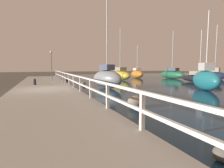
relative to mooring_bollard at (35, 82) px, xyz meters
The scene contains 16 objects.
ground_plane 3.51m from the mooring_bollard, 78.49° to the right, with size 120.00×120.00×0.00m, color #4C473D.
dock_walkway 3.49m from the mooring_bollard, 78.49° to the right, with size 4.20×36.00×0.35m.
railing 4.35m from the mooring_bollard, 51.54° to the right, with size 0.10×32.50×0.95m.
boulder_water_edge 9.27m from the mooring_bollard, 65.91° to the left, with size 0.58×0.52×0.43m.
boulder_near_dock 4.54m from the mooring_bollard, 13.26° to the left, with size 0.52×0.47×0.39m.
boulder_upstream 14.45m from the mooring_bollard, 74.93° to the right, with size 0.44×0.40×0.33m.
boulder_downstream 10.33m from the mooring_bollard, 64.56° to the right, with size 0.75×0.67×0.56m.
mooring_bollard is the anchor object (origin of this frame).
dock_lamp 5.64m from the mooring_bollard, 71.26° to the left, with size 0.28×0.28×3.34m.
sailboat_yellow 12.73m from the mooring_bollard, 30.46° to the left, with size 2.32×4.56×7.22m.
sailboat_green 20.84m from the mooring_bollard, 16.97° to the left, with size 1.86×4.86×7.50m.
sailboat_teal 14.08m from the mooring_bollard, 25.61° to the right, with size 2.28×3.61×6.20m.
sailboat_gray 6.15m from the mooring_bollard, 18.48° to the right, with size 2.52×3.61×7.94m.
sailboat_black 17.70m from the mooring_bollard, ahead, with size 2.05×6.09×6.05m.
sailboat_navy 24.22m from the mooring_bollard, ahead, with size 1.96×3.26×7.85m.
sailboat_orange 18.34m from the mooring_bollard, 31.67° to the left, with size 1.63×3.80×5.44m.
Camera 1 is at (-0.20, -12.74, 1.85)m, focal length 28.00 mm.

